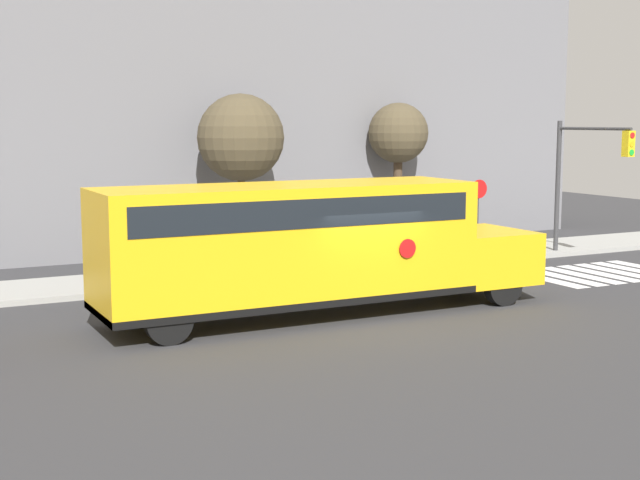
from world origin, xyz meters
name	(u,v)px	position (x,y,z in m)	size (l,w,h in m)	color
ground_plane	(362,318)	(0.00, 0.00, 0.00)	(60.00, 60.00, 0.00)	#333335
sidewalk_strip	(254,272)	(0.00, 6.50, 0.07)	(44.00, 3.00, 0.15)	#9E9E99
building_backdrop	(181,98)	(0.00, 13.00, 5.34)	(32.00, 4.00, 10.68)	slate
crosswalk_stripes	(599,273)	(9.37, 2.00, 0.00)	(4.70, 3.20, 0.01)	white
school_bus	(307,241)	(-1.08, 0.70, 1.78)	(11.00, 2.57, 3.12)	yellow
stop_sign	(478,210)	(7.34, 5.33, 1.72)	(0.60, 0.10, 2.69)	#38383A
traffic_light	(583,167)	(10.80, 4.35, 3.06)	(0.28, 3.31, 4.56)	#38383A
tree_near_sidewalk	(241,138)	(0.77, 9.29, 4.00)	(2.83, 2.83, 5.44)	#423323
tree_far_sidewalk	(398,135)	(7.30, 10.15, 4.04)	(2.20, 2.20, 5.21)	#423323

